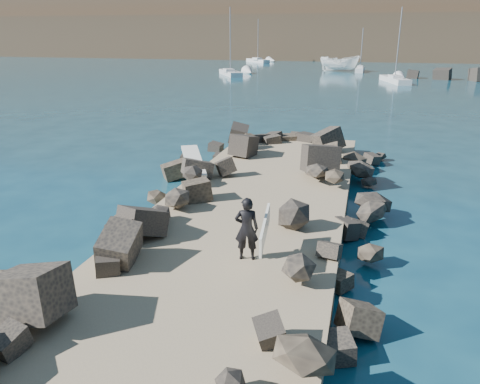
{
  "coord_description": "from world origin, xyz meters",
  "views": [
    {
      "loc": [
        3.3,
        -13.47,
        5.92
      ],
      "look_at": [
        0.0,
        -1.0,
        1.5
      ],
      "focal_mm": 35.0,
      "sensor_mm": 36.0,
      "label": 1
    }
  ],
  "objects_px": {
    "boat_imported": "(340,63)",
    "sailboat_b": "(360,70)",
    "surfer_with_board": "(249,229)",
    "surfboard_resting": "(194,163)"
  },
  "relations": [
    {
      "from": "boat_imported",
      "to": "sailboat_b",
      "type": "bearing_deg",
      "value": -92.47
    },
    {
      "from": "surfer_with_board",
      "to": "sailboat_b",
      "type": "bearing_deg",
      "value": 88.89
    },
    {
      "from": "surfboard_resting",
      "to": "sailboat_b",
      "type": "bearing_deg",
      "value": 57.23
    },
    {
      "from": "surfer_with_board",
      "to": "surfboard_resting",
      "type": "bearing_deg",
      "value": 120.58
    },
    {
      "from": "sailboat_b",
      "to": "surfer_with_board",
      "type": "bearing_deg",
      "value": -91.11
    },
    {
      "from": "surfboard_resting",
      "to": "boat_imported",
      "type": "xyz_separation_m",
      "value": [
        1.91,
        61.7,
        0.16
      ]
    },
    {
      "from": "sailboat_b",
      "to": "boat_imported",
      "type": "bearing_deg",
      "value": 169.3
    },
    {
      "from": "surfboard_resting",
      "to": "surfer_with_board",
      "type": "distance_m",
      "value": 7.56
    },
    {
      "from": "boat_imported",
      "to": "surfboard_resting",
      "type": "bearing_deg",
      "value": -173.55
    },
    {
      "from": "surfboard_resting",
      "to": "boat_imported",
      "type": "height_order",
      "value": "boat_imported"
    }
  ]
}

